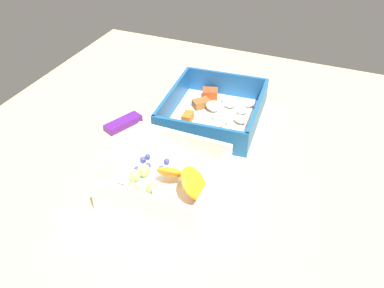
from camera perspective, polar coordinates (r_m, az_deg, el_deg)
table_surface at (r=68.98cm, az=0.42°, el=-1.41°), size 80.00×80.00×2.00cm
pasta_container at (r=74.25cm, az=2.93°, el=4.16°), size 20.37×17.73×5.27cm
fruit_bowl at (r=58.82cm, az=-3.89°, el=-5.64°), size 14.42×15.41×6.35cm
candy_bar at (r=74.61cm, az=-9.55°, el=2.89°), size 7.38×4.97×1.20cm
paper_cup_liner at (r=58.11cm, az=-17.00°, el=-10.13°), size 3.36×3.36×1.75cm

